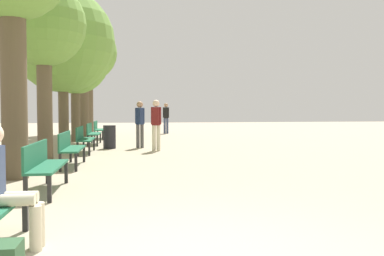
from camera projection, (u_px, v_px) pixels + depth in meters
name	position (u px, v px, depth m)	size (l,w,h in m)	color
bench_row_1	(43.00, 162.00, 7.27)	(0.44, 1.83, 0.85)	#1E6042
bench_row_2	(69.00, 146.00, 10.49)	(0.44, 1.83, 0.85)	#1E6042
bench_row_3	(83.00, 137.00, 13.70)	(0.44, 1.83, 0.85)	#1E6042
bench_row_4	(92.00, 132.00, 16.92)	(0.44, 1.83, 0.85)	#1E6042
bench_row_5	(98.00, 128.00, 20.14)	(0.44, 1.83, 0.85)	#1E6042
tree_row_2	(44.00, 27.00, 11.65)	(2.30, 2.30, 4.88)	brown
tree_row_3	(63.00, 41.00, 14.99)	(3.63, 3.63, 5.62)	brown
tree_row_4	(75.00, 61.00, 18.39)	(2.92, 2.92, 4.98)	brown
tree_row_5	(83.00, 41.00, 21.66)	(2.97, 2.97, 6.49)	brown
tree_row_6	(88.00, 54.00, 24.34)	(3.26, 3.26, 6.26)	brown
person_seated	(5.00, 182.00, 4.28)	(0.60, 0.34, 1.29)	beige
pedestrian_near	(140.00, 121.00, 15.49)	(0.34, 0.30, 1.70)	#4C4C4C
pedestrian_mid	(166.00, 116.00, 24.43)	(0.35, 0.24, 1.75)	#384260
pedestrian_far	(156.00, 122.00, 14.37)	(0.35, 0.27, 1.72)	beige
trash_bin	(110.00, 137.00, 15.28)	(0.44, 0.44, 0.83)	#232328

